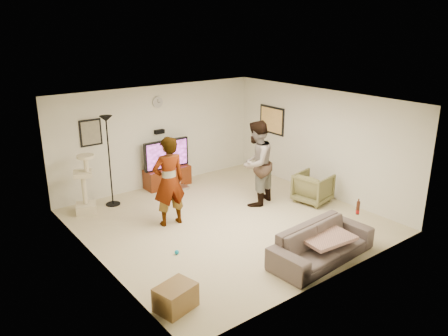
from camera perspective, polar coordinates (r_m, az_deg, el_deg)
floor at (r=9.29m, az=0.30°, el=-6.82°), size 5.50×5.50×0.02m
ceiling at (r=8.53m, az=0.33°, el=8.69°), size 5.50×5.50×0.02m
wall_back at (r=11.05m, az=-8.46°, el=4.05°), size 5.50×0.04×2.50m
wall_front at (r=6.99m, az=14.28°, el=-4.88°), size 5.50×0.04×2.50m
wall_left at (r=7.56m, az=-16.44°, el=-3.28°), size 0.04×5.50×2.50m
wall_right at (r=10.67m, az=12.11°, el=3.33°), size 0.04×5.50×2.50m
wall_clock at (r=10.85m, az=-8.59°, el=8.38°), size 0.26×0.04×0.26m
wall_speaker at (r=10.97m, az=-8.33°, el=4.65°), size 0.25×0.10×0.10m
picture_back at (r=10.26m, az=-16.81°, el=4.38°), size 0.42×0.03×0.52m
picture_right at (r=11.66m, az=6.17°, el=6.17°), size 0.03×0.78×0.62m
tv_stand at (r=11.16m, az=-7.31°, el=-1.16°), size 1.16×0.45×0.48m
console_box at (r=10.97m, az=-5.74°, el=-2.61°), size 0.40×0.30×0.07m
tv at (r=10.98m, az=-7.44°, el=1.79°), size 1.21×0.08×0.72m
tv_screen at (r=10.94m, az=-7.32°, el=1.74°), size 1.11×0.01×0.63m
floor_lamp at (r=10.02m, az=-14.55°, el=0.81°), size 0.32×0.32×2.04m
cat_tree at (r=9.87m, az=-17.65°, el=-2.00°), size 0.54×0.54×1.31m
person_left at (r=8.86m, az=-7.13°, el=-1.73°), size 0.72×0.52×1.84m
person_right at (r=9.80m, az=4.18°, el=0.59°), size 1.13×1.01×1.92m
sofa at (r=7.92m, az=12.52°, el=-9.50°), size 2.09×0.93×0.60m
throw_blanket at (r=7.93m, az=12.96°, el=-8.65°), size 0.96×0.78×0.06m
beer_bottle at (r=8.43m, az=16.89°, el=-4.94°), size 0.06×0.06×0.25m
armchair at (r=10.29m, az=11.41°, el=-2.52°), size 0.87×0.85×0.68m
side_table at (r=6.64m, az=-6.26°, el=-16.24°), size 0.64×0.54×0.37m
toy_ball at (r=8.05m, az=-6.12°, el=-10.74°), size 0.08×0.08×0.08m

